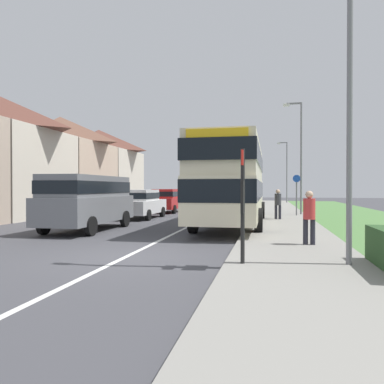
{
  "coord_description": "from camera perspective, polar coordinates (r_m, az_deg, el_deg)",
  "views": [
    {
      "loc": [
        3.56,
        -9.02,
        1.76
      ],
      "look_at": [
        0.77,
        4.51,
        1.6
      ],
      "focal_mm": 35.04,
      "sensor_mm": 36.0,
      "label": 1
    }
  ],
  "objects": [
    {
      "name": "ground_plane",
      "position": [
        9.85,
        -9.86,
        -9.63
      ],
      "size": [
        120.0,
        120.0,
        0.0
      ],
      "primitive_type": "plane",
      "color": "#424247"
    },
    {
      "name": "lane_marking_centre",
      "position": [
        17.48,
        -0.17,
        -5.11
      ],
      "size": [
        0.14,
        60.0,
        0.01
      ],
      "primitive_type": "cube",
      "color": "silver",
      "rests_on": "ground_plane"
    },
    {
      "name": "pavement_near_side",
      "position": [
        15.13,
        14.07,
        -5.81
      ],
      "size": [
        3.2,
        68.0,
        0.12
      ],
      "primitive_type": "cube",
      "color": "gray",
      "rests_on": "ground_plane"
    },
    {
      "name": "double_decker_bus",
      "position": [
        17.3,
        6.23,
        1.92
      ],
      "size": [
        2.8,
        10.97,
        3.7
      ],
      "color": "beige",
      "rests_on": "ground_plane"
    },
    {
      "name": "parked_van_grey",
      "position": [
        15.99,
        -15.55,
        -0.89
      ],
      "size": [
        2.11,
        5.31,
        2.24
      ],
      "color": "slate",
      "rests_on": "ground_plane"
    },
    {
      "name": "parked_car_white",
      "position": [
        21.59,
        -7.88,
        -1.62
      ],
      "size": [
        1.98,
        4.4,
        1.64
      ],
      "color": "silver",
      "rests_on": "ground_plane"
    },
    {
      "name": "parked_car_red",
      "position": [
        26.65,
        -3.86,
        -1.17
      ],
      "size": [
        1.87,
        4.01,
        1.66
      ],
      "color": "#B21E1E",
      "rests_on": "ground_plane"
    },
    {
      "name": "pedestrian_at_stop",
      "position": [
        11.3,
        17.41,
        -3.34
      ],
      "size": [
        0.34,
        0.34,
        1.67
      ],
      "color": "#23232D",
      "rests_on": "ground_plane"
    },
    {
      "name": "pedestrian_walking_away",
      "position": [
        20.05,
        12.95,
        -1.6
      ],
      "size": [
        0.34,
        0.34,
        1.67
      ],
      "color": "#23232D",
      "rests_on": "ground_plane"
    },
    {
      "name": "bus_stop_sign",
      "position": [
        8.16,
        7.72,
        -0.88
      ],
      "size": [
        0.09,
        0.52,
        2.6
      ],
      "color": "black",
      "rests_on": "ground_plane"
    },
    {
      "name": "cycle_route_sign",
      "position": [
        22.99,
        15.63,
        -0.2
      ],
      "size": [
        0.44,
        0.08,
        2.52
      ],
      "color": "slate",
      "rests_on": "ground_plane"
    },
    {
      "name": "street_lamp_near",
      "position": [
        9.14,
        22.29,
        19.62
      ],
      "size": [
        1.14,
        0.2,
        8.35
      ],
      "color": "slate",
      "rests_on": "ground_plane"
    },
    {
      "name": "street_lamp_mid",
      "position": [
        24.24,
        16.03,
        6.08
      ],
      "size": [
        1.14,
        0.2,
        7.04
      ],
      "color": "slate",
      "rests_on": "ground_plane"
    },
    {
      "name": "street_lamp_far",
      "position": [
        42.98,
        14.09,
        3.57
      ],
      "size": [
        1.14,
        0.2,
        6.83
      ],
      "color": "slate",
      "rests_on": "ground_plane"
    },
    {
      "name": "house_terrace_far_side",
      "position": [
        27.74,
        -22.96,
        4.42
      ],
      "size": [
        6.7,
        26.36,
        7.21
      ],
      "color": "tan",
      "rests_on": "ground_plane"
    }
  ]
}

